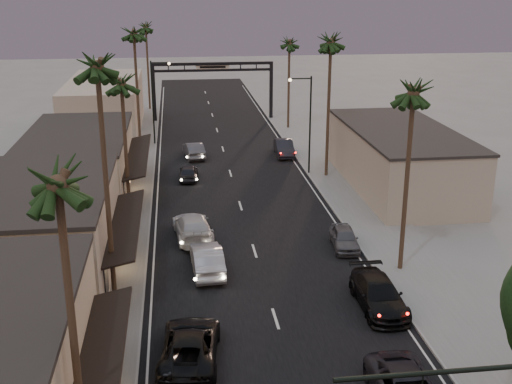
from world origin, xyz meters
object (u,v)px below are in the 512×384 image
object	(u,v)px
palm_lb	(97,59)
palm_rb	(331,37)
oncoming_silver	(207,259)
curbside_black	(379,294)
palm_lc	(121,77)
palm_ld	(134,30)
oncoming_pickup	(190,345)
arch	(213,76)
palm_rc	(289,40)
streetlight_left	(155,96)
palm_la	(56,172)
streetlight_right	(307,117)
palm_ra	(414,85)
palm_far	(146,24)

from	to	relation	value
palm_lb	palm_rb	bearing A→B (deg)	51.98
oncoming_silver	curbside_black	bearing A→B (deg)	144.67
curbside_black	palm_lc	bearing A→B (deg)	131.29
palm_ld	oncoming_pickup	bearing A→B (deg)	-84.20
arch	oncoming_silver	bearing A→B (deg)	-94.19
palm_rc	palm_lb	bearing A→B (deg)	-112.27
streetlight_left	curbside_black	distance (m)	40.79
palm_rb	palm_la	bearing A→B (deg)	-116.17
palm_rc	streetlight_right	bearing A→B (deg)	-95.05
palm_la	palm_rc	world-z (taller)	palm_la
palm_ra	palm_far	distance (m)	56.58
streetlight_left	palm_rc	size ratio (longest dim) A/B	0.74
streetlight_left	curbside_black	bearing A→B (deg)	-71.76
palm_la	palm_lc	bearing A→B (deg)	90.00
palm_la	palm_ld	bearing A→B (deg)	90.00
palm_lc	curbside_black	distance (m)	23.92
palm_la	palm_rb	xyz separation A→B (m)	(17.20, 35.00, 0.97)
curbside_black	palm_la	bearing A→B (deg)	-143.59
palm_la	oncoming_pickup	world-z (taller)	palm_la
palm_ra	palm_la	bearing A→B (deg)	-138.91
palm_lb	palm_lc	bearing A→B (deg)	90.00
palm_rb	palm_far	bearing A→B (deg)	116.43
arch	palm_ra	size ratio (longest dim) A/B	1.15
palm_la	palm_ra	xyz separation A→B (m)	(17.20, 15.00, 0.00)
streetlight_right	palm_far	xyz separation A→B (m)	(-15.22, 33.00, 6.11)
palm_ld	palm_ra	distance (m)	35.47
palm_la	curbside_black	xyz separation A→B (m)	(14.37, 10.49, -10.63)
palm_far	streetlight_right	bearing A→B (deg)	-65.24
palm_far	oncoming_pickup	xyz separation A→B (m)	(3.70, -62.33, -10.64)
arch	oncoming_pickup	world-z (taller)	arch
palm_lb	palm_ra	bearing A→B (deg)	6.63
streetlight_left	palm_far	xyz separation A→B (m)	(-1.38, 20.00, 6.11)
streetlight_left	palm_ra	distance (m)	37.87
arch	palm_la	xyz separation A→B (m)	(-8.60, -61.00, 5.91)
arch	curbside_black	xyz separation A→B (m)	(5.77, -50.50, -4.72)
palm_la	oncoming_silver	xyz separation A→B (m)	(5.33, 16.25, -10.60)
palm_ra	curbside_black	world-z (taller)	palm_ra
arch	palm_rc	xyz separation A→B (m)	(8.60, -6.00, 4.94)
palm_rb	palm_lc	bearing A→B (deg)	-155.06
arch	streetlight_left	xyz separation A→B (m)	(-6.92, -12.00, -0.20)
palm_la	palm_lb	distance (m)	13.14
streetlight_right	palm_rb	world-z (taller)	palm_rb
palm_rc	palm_far	bearing A→B (deg)	140.36
palm_ra	palm_ld	bearing A→B (deg)	119.02
palm_la	oncoming_silver	bearing A→B (deg)	71.86
palm_ra	streetlight_left	bearing A→B (deg)	114.54
streetlight_left	oncoming_pickup	size ratio (longest dim) A/B	1.55
palm_lc	palm_la	bearing A→B (deg)	-90.00
palm_lb	palm_ra	distance (m)	17.42
streetlight_left	oncoming_pickup	bearing A→B (deg)	-86.87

